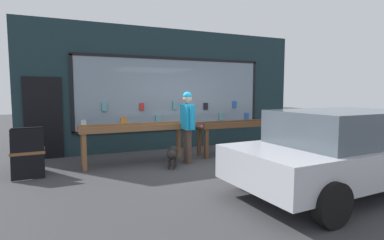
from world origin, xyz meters
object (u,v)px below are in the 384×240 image
(display_table_right, at_px, (241,127))
(person_browsing, at_px, (187,121))
(small_dog, at_px, (172,154))
(parked_car, at_px, (341,149))
(display_table_left, at_px, (136,132))
(sandwich_board_sign, at_px, (28,152))

(display_table_right, relative_size, person_browsing, 1.50)
(small_dog, height_order, parked_car, parked_car)
(display_table_right, bearing_deg, person_browsing, -165.87)
(display_table_left, bearing_deg, person_browsing, -21.77)
(person_browsing, bearing_deg, parked_car, -149.13)
(display_table_left, height_order, small_dog, display_table_left)
(person_browsing, height_order, small_dog, person_browsing)
(display_table_right, relative_size, small_dog, 4.56)
(person_browsing, relative_size, sandwich_board_sign, 1.76)
(display_table_left, xyz_separation_m, sandwich_board_sign, (-2.27, -0.16, -0.27))
(display_table_left, height_order, person_browsing, person_browsing)
(parked_car, bearing_deg, display_table_right, 83.37)
(sandwich_board_sign, bearing_deg, small_dog, -14.04)
(display_table_right, bearing_deg, display_table_left, 179.95)
(display_table_right, xyz_separation_m, person_browsing, (-1.82, -0.46, 0.29))
(display_table_left, relative_size, small_dog, 4.56)
(display_table_right, xyz_separation_m, parked_car, (-0.23, -3.45, 0.01))
(person_browsing, relative_size, parked_car, 0.43)
(small_dog, height_order, sandwich_board_sign, sandwich_board_sign)
(display_table_left, distance_m, display_table_right, 2.98)
(parked_car, bearing_deg, small_dog, 124.57)
(display_table_right, distance_m, sandwich_board_sign, 5.25)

